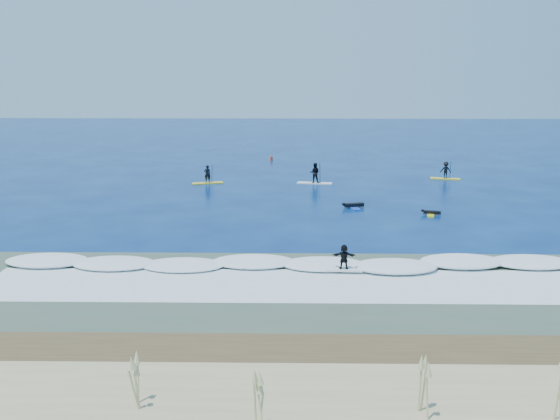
{
  "coord_description": "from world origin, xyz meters",
  "views": [
    {
      "loc": [
        -0.93,
        -43.82,
        11.6
      ],
      "look_at": [
        -1.64,
        1.22,
        0.6
      ],
      "focal_mm": 40.0,
      "sensor_mm": 36.0,
      "label": 1
    }
  ],
  "objects_px": {
    "sup_paddler_left": "(208,177)",
    "marker_buoy": "(271,158)",
    "sup_paddler_center": "(315,175)",
    "prone_paddler_near": "(431,213)",
    "wave_surfer": "(344,258)",
    "prone_paddler_far": "(353,206)",
    "sup_paddler_right": "(446,171)"
  },
  "relations": [
    {
      "from": "sup_paddler_left",
      "to": "sup_paddler_center",
      "type": "relative_size",
      "value": 0.89
    },
    {
      "from": "prone_paddler_near",
      "to": "marker_buoy",
      "type": "height_order",
      "value": "marker_buoy"
    },
    {
      "from": "sup_paddler_left",
      "to": "sup_paddler_right",
      "type": "relative_size",
      "value": 1.02
    },
    {
      "from": "sup_paddler_left",
      "to": "sup_paddler_right",
      "type": "bearing_deg",
      "value": -9.11
    },
    {
      "from": "sup_paddler_center",
      "to": "prone_paddler_near",
      "type": "distance_m",
      "value": 14.62
    },
    {
      "from": "sup_paddler_right",
      "to": "wave_surfer",
      "type": "bearing_deg",
      "value": -101.83
    },
    {
      "from": "prone_paddler_near",
      "to": "marker_buoy",
      "type": "distance_m",
      "value": 28.64
    },
    {
      "from": "wave_surfer",
      "to": "prone_paddler_far",
      "type": "bearing_deg",
      "value": 85.17
    },
    {
      "from": "sup_paddler_left",
      "to": "marker_buoy",
      "type": "xyz_separation_m",
      "value": [
        5.67,
        13.71,
        -0.33
      ]
    },
    {
      "from": "prone_paddler_near",
      "to": "wave_surfer",
      "type": "bearing_deg",
      "value": 163.69
    },
    {
      "from": "sup_paddler_center",
      "to": "wave_surfer",
      "type": "relative_size",
      "value": 1.61
    },
    {
      "from": "prone_paddler_near",
      "to": "marker_buoy",
      "type": "xyz_separation_m",
      "value": [
        -12.9,
        25.57,
        0.18
      ]
    },
    {
      "from": "sup_paddler_right",
      "to": "wave_surfer",
      "type": "height_order",
      "value": "sup_paddler_right"
    },
    {
      "from": "sup_paddler_left",
      "to": "prone_paddler_near",
      "type": "distance_m",
      "value": 22.04
    },
    {
      "from": "prone_paddler_near",
      "to": "prone_paddler_far",
      "type": "xyz_separation_m",
      "value": [
        -5.72,
        2.23,
        0.03
      ]
    },
    {
      "from": "sup_paddler_right",
      "to": "prone_paddler_near",
      "type": "xyz_separation_m",
      "value": [
        -4.56,
        -14.43,
        -0.65
      ]
    },
    {
      "from": "sup_paddler_left",
      "to": "sup_paddler_center",
      "type": "distance_m",
      "value": 10.18
    },
    {
      "from": "wave_surfer",
      "to": "marker_buoy",
      "type": "height_order",
      "value": "wave_surfer"
    },
    {
      "from": "sup_paddler_left",
      "to": "wave_surfer",
      "type": "bearing_deg",
      "value": -82.23
    },
    {
      "from": "sup_paddler_right",
      "to": "marker_buoy",
      "type": "xyz_separation_m",
      "value": [
        -17.46,
        11.14,
        -0.47
      ]
    },
    {
      "from": "prone_paddler_near",
      "to": "sup_paddler_left",
      "type": "bearing_deg",
      "value": 71.32
    },
    {
      "from": "sup_paddler_right",
      "to": "prone_paddler_near",
      "type": "height_order",
      "value": "sup_paddler_right"
    },
    {
      "from": "prone_paddler_far",
      "to": "wave_surfer",
      "type": "distance_m",
      "value": 15.72
    },
    {
      "from": "sup_paddler_center",
      "to": "wave_surfer",
      "type": "bearing_deg",
      "value": -80.34
    },
    {
      "from": "sup_paddler_center",
      "to": "marker_buoy",
      "type": "height_order",
      "value": "sup_paddler_center"
    },
    {
      "from": "sup_paddler_center",
      "to": "prone_paddler_far",
      "type": "xyz_separation_m",
      "value": [
        2.68,
        -9.72,
        -0.7
      ]
    },
    {
      "from": "sup_paddler_left",
      "to": "prone_paddler_far",
      "type": "relative_size",
      "value": 1.28
    },
    {
      "from": "sup_paddler_right",
      "to": "sup_paddler_left",
      "type": "bearing_deg",
      "value": -161.57
    },
    {
      "from": "sup_paddler_right",
      "to": "prone_paddler_far",
      "type": "relative_size",
      "value": 1.25
    },
    {
      "from": "prone_paddler_near",
      "to": "wave_surfer",
      "type": "xyz_separation_m",
      "value": [
        -7.76,
        -13.34,
        0.71
      ]
    },
    {
      "from": "sup_paddler_right",
      "to": "prone_paddler_near",
      "type": "bearing_deg",
      "value": -95.43
    },
    {
      "from": "sup_paddler_left",
      "to": "marker_buoy",
      "type": "height_order",
      "value": "sup_paddler_left"
    }
  ]
}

